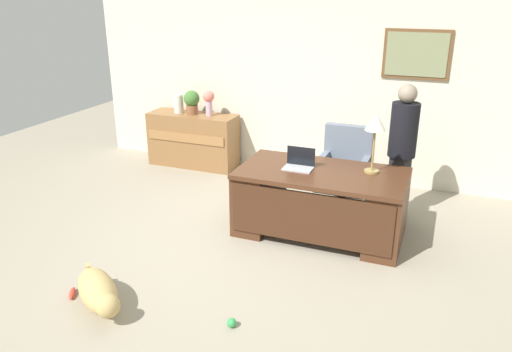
# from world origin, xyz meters

# --- Properties ---
(ground_plane) EXTENTS (12.00, 12.00, 0.00)m
(ground_plane) POSITION_xyz_m (0.00, 0.00, 0.00)
(ground_plane) COLOR #9E937F
(back_wall) EXTENTS (7.00, 0.16, 2.70)m
(back_wall) POSITION_xyz_m (0.01, 2.60, 1.35)
(back_wall) COLOR beige
(back_wall) RESTS_ON ground_plane
(desk) EXTENTS (1.82, 0.98, 0.75)m
(desk) POSITION_xyz_m (0.61, 0.67, 0.41)
(desk) COLOR #4C2B19
(desk) RESTS_ON ground_plane
(credenza) EXTENTS (1.38, 0.50, 0.82)m
(credenza) POSITION_xyz_m (-1.83, 2.25, 0.41)
(credenza) COLOR olive
(credenza) RESTS_ON ground_plane
(armchair) EXTENTS (0.60, 0.59, 1.03)m
(armchair) POSITION_xyz_m (0.69, 1.54, 0.47)
(armchair) COLOR slate
(armchair) RESTS_ON ground_plane
(person_standing) EXTENTS (0.32, 0.32, 1.62)m
(person_standing) POSITION_xyz_m (1.36, 1.48, 0.84)
(person_standing) COLOR #262323
(person_standing) RESTS_ON ground_plane
(dog_lying) EXTENTS (0.72, 0.64, 0.30)m
(dog_lying) POSITION_xyz_m (-0.81, -1.39, 0.15)
(dog_lying) COLOR tan
(dog_lying) RESTS_ON ground_plane
(laptop) EXTENTS (0.32, 0.22, 0.22)m
(laptop) POSITION_xyz_m (0.35, 0.71, 0.81)
(laptop) COLOR #B2B5BA
(laptop) RESTS_ON desk
(desk_lamp) EXTENTS (0.22, 0.22, 0.65)m
(desk_lamp) POSITION_xyz_m (1.12, 0.87, 1.27)
(desk_lamp) COLOR #9E8447
(desk_lamp) RESTS_ON desk
(vase_with_flowers) EXTENTS (0.17, 0.17, 0.38)m
(vase_with_flowers) POSITION_xyz_m (-1.54, 2.25, 1.06)
(vase_with_flowers) COLOR #CAA7BE
(vase_with_flowers) RESTS_ON credenza
(vase_empty) EXTENTS (0.15, 0.15, 0.28)m
(vase_empty) POSITION_xyz_m (-2.06, 2.25, 0.96)
(vase_empty) COLOR silver
(vase_empty) RESTS_ON credenza
(potted_plant) EXTENTS (0.24, 0.24, 0.36)m
(potted_plant) POSITION_xyz_m (-1.83, 2.25, 1.02)
(potted_plant) COLOR brown
(potted_plant) RESTS_ON credenza
(dog_toy_ball) EXTENTS (0.08, 0.08, 0.08)m
(dog_toy_ball) POSITION_xyz_m (0.38, -1.21, 0.04)
(dog_toy_ball) COLOR green
(dog_toy_ball) RESTS_ON ground_plane
(dog_toy_bone) EXTENTS (0.14, 0.18, 0.05)m
(dog_toy_bone) POSITION_xyz_m (-1.16, -1.34, 0.03)
(dog_toy_bone) COLOR #E53F33
(dog_toy_bone) RESTS_ON ground_plane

